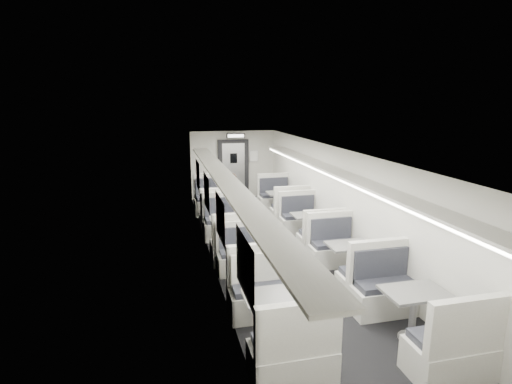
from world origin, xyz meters
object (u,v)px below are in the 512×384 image
booth_right_a (282,204)px  booth_right_c (349,261)px  vestibule_door (233,169)px  booth_right_b (309,228)px  booth_left_a (217,208)px  exit_sign (236,136)px  booth_left_c (248,270)px  booth_left_d (275,318)px  passenger (232,201)px  booth_left_b (230,233)px  booth_right_d (413,314)px

booth_right_a → booth_right_c: bearing=-90.0°
vestibule_door → booth_right_b: bearing=-78.7°
booth_left_a → booth_right_c: size_ratio=1.11×
exit_sign → vestibule_door: bearing=90.0°
booth_left_a → booth_left_c: (0.00, -4.26, -0.07)m
booth_right_b → booth_right_c: booth_right_c is taller
booth_left_d → passenger: bearing=86.5°
booth_left_d → booth_right_b: (2.00, 3.88, -0.02)m
booth_left_b → exit_sign: 5.01m
booth_left_a → passenger: 0.88m
booth_right_c → booth_right_d: (0.00, -2.08, 0.02)m
passenger → exit_sign: (0.67, 3.04, 1.50)m
booth_right_a → passenger: (-1.67, -0.85, 0.40)m
booth_right_d → exit_sign: bearing=96.5°
booth_left_a → booth_right_c: (2.00, -4.39, -0.04)m
booth_left_c → booth_right_b: 2.87m
booth_right_c → booth_right_b: bearing=90.0°
booth_left_c → booth_right_b: booth_right_b is taller
passenger → exit_sign: 3.45m
exit_sign → booth_right_d: bearing=-83.5°
booth_right_d → booth_right_c: bearing=90.0°
booth_left_c → passenger: 3.57m
booth_left_c → passenger: (0.33, 3.53, 0.44)m
booth_left_d → booth_left_a: bearing=90.0°
booth_right_b → booth_left_b: bearing=-179.4°
booth_left_a → booth_right_c: booth_left_a is taller
booth_left_a → booth_right_a: booth_left_a is taller
booth_right_c → passenger: bearing=114.5°
booth_right_b → vestibule_door: size_ratio=0.98×
booth_right_b → passenger: (-1.67, 1.47, 0.42)m
booth_right_a → exit_sign: 3.06m
booth_left_d → exit_sign: 8.66m
booth_left_c → booth_right_d: booth_right_d is taller
exit_sign → booth_left_b: bearing=-102.5°
vestibule_door → exit_sign: exit_sign is taller
booth_left_c → vestibule_door: vestibule_door is taller
booth_right_d → exit_sign: (-1.00, 8.78, 1.88)m
booth_right_d → booth_right_b: bearing=90.0°
booth_left_b → booth_right_c: booth_left_b is taller
booth_right_c → passenger: (-1.67, 3.66, 0.41)m
booth_right_b → booth_right_c: (0.00, -2.19, 0.01)m
passenger → exit_sign: exit_sign is taller
booth_right_d → vestibule_door: size_ratio=1.06×
booth_left_c → booth_left_a: bearing=90.0°
booth_right_d → exit_sign: 9.03m
booth_left_a → booth_left_d: booth_left_a is taller
booth_left_b → exit_sign: exit_sign is taller
booth_left_c → booth_left_d: bearing=-90.0°
booth_right_a → booth_right_b: booth_right_a is taller
booth_left_b → booth_left_c: 2.04m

